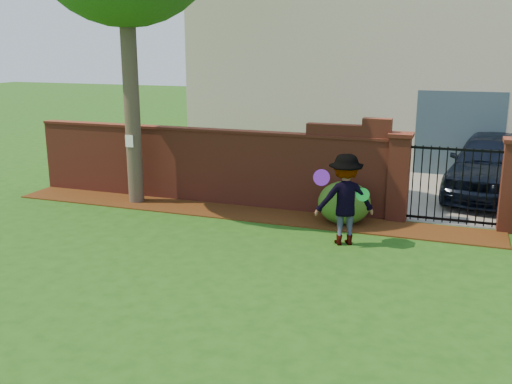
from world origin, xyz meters
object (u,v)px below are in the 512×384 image
(car, at_px, (491,166))
(frisbee_green, at_px, (363,195))
(man, at_px, (345,200))
(frisbee_purple, at_px, (321,178))

(car, bearing_deg, frisbee_green, -109.23)
(man, bearing_deg, frisbee_green, 160.97)
(man, distance_m, frisbee_purple, 0.68)
(frisbee_purple, bearing_deg, car, 57.93)
(car, bearing_deg, frisbee_purple, -113.89)
(frisbee_purple, bearing_deg, frisbee_green, 25.76)
(frisbee_green, bearing_deg, man, -175.19)
(man, bearing_deg, frisbee_purple, 15.19)
(car, bearing_deg, man, -112.15)
(frisbee_purple, xyz_separation_m, frisbee_green, (0.70, 0.34, -0.34))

